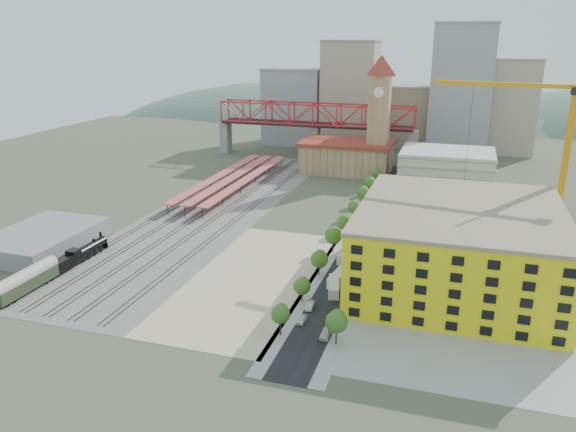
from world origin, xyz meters
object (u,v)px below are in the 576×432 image
(coach, at_px, (26,280))
(site_trailer_a, at_px, (334,287))
(site_trailer_c, at_px, (351,255))
(clock_tower, at_px, (380,105))
(site_trailer_d, at_px, (353,251))
(car_0, at_px, (302,320))
(construction_building, at_px, (458,246))
(tower_crane, at_px, (555,135))
(locomotive, at_px, (82,253))
(site_trailer_b, at_px, (339,277))

(coach, distance_m, site_trailer_a, 69.30)
(site_trailer_a, xyz_separation_m, site_trailer_c, (0.00, 19.69, 0.15))
(clock_tower, height_order, site_trailer_c, clock_tower)
(site_trailer_d, distance_m, car_0, 38.79)
(site_trailer_d, bearing_deg, construction_building, -3.18)
(construction_building, distance_m, site_trailer_a, 30.17)
(site_trailer_c, bearing_deg, tower_crane, 43.08)
(site_trailer_c, bearing_deg, site_trailer_a, -73.00)
(clock_tower, height_order, site_trailer_d, clock_tower)
(locomotive, bearing_deg, car_0, -13.10)
(clock_tower, bearing_deg, car_0, -87.78)
(site_trailer_a, relative_size, site_trailer_c, 0.89)
(site_trailer_c, height_order, car_0, site_trailer_c)
(coach, xyz_separation_m, car_0, (63.00, 5.10, -2.33))
(clock_tower, bearing_deg, tower_crane, -51.76)
(locomotive, relative_size, car_0, 5.48)
(locomotive, relative_size, site_trailer_d, 2.26)
(coach, distance_m, car_0, 63.25)
(site_trailer_c, relative_size, site_trailer_d, 1.07)
(site_trailer_b, bearing_deg, site_trailer_c, 97.74)
(locomotive, distance_m, coach, 19.78)
(site_trailer_d, bearing_deg, site_trailer_b, -72.61)
(locomotive, relative_size, site_trailer_b, 2.24)
(construction_building, height_order, site_trailer_a, construction_building)
(site_trailer_a, bearing_deg, car_0, -112.64)
(construction_building, relative_size, coach, 2.82)
(tower_crane, bearing_deg, site_trailer_d, -156.96)
(construction_building, bearing_deg, site_trailer_a, -153.51)
(locomotive, bearing_deg, site_trailer_d, 20.00)
(coach, height_order, tower_crane, tower_crane)
(tower_crane, distance_m, car_0, 83.16)
(locomotive, bearing_deg, construction_building, 8.81)
(clock_tower, xyz_separation_m, site_trailer_c, (8.00, -93.26, -27.30))
(site_trailer_d, bearing_deg, locomotive, -142.62)
(clock_tower, height_order, coach, clock_tower)
(construction_building, xyz_separation_m, site_trailer_a, (-26.00, -12.95, -8.17))
(clock_tower, bearing_deg, locomotive, -116.91)
(construction_building, xyz_separation_m, locomotive, (-92.00, -14.26, -7.40))
(coach, relative_size, car_0, 4.57)
(site_trailer_d, height_order, car_0, site_trailer_d)
(site_trailer_a, height_order, site_trailer_d, site_trailer_d)
(site_trailer_b, bearing_deg, coach, -150.54)
(construction_building, bearing_deg, site_trailer_b, -163.46)
(construction_building, distance_m, coach, 98.30)
(construction_building, distance_m, locomotive, 93.39)
(clock_tower, relative_size, coach, 2.90)
(clock_tower, height_order, locomotive, clock_tower)
(clock_tower, distance_m, construction_building, 107.36)
(clock_tower, xyz_separation_m, coach, (-58.00, -134.01, -25.70))
(clock_tower, relative_size, construction_building, 1.03)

